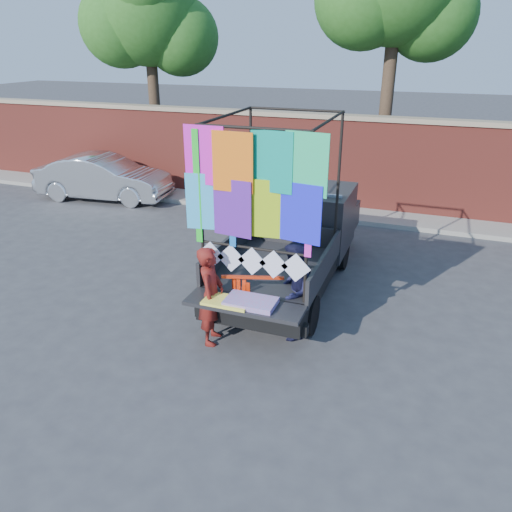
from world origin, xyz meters
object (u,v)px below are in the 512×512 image
(pickup_truck, at_px, (298,235))
(man, at_px, (293,291))
(woman, at_px, (211,296))
(sedan, at_px, (104,178))

(pickup_truck, xyz_separation_m, man, (0.56, -2.28, -0.04))
(pickup_truck, height_order, woman, pickup_truck)
(woman, bearing_deg, pickup_truck, -23.49)
(sedan, height_order, woman, woman)
(woman, bearing_deg, man, -74.81)
(woman, distance_m, man, 1.30)
(sedan, relative_size, man, 2.49)
(sedan, bearing_deg, man, -132.24)
(sedan, distance_m, woman, 8.74)
(sedan, xyz_separation_m, woman, (6.34, -6.02, 0.14))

